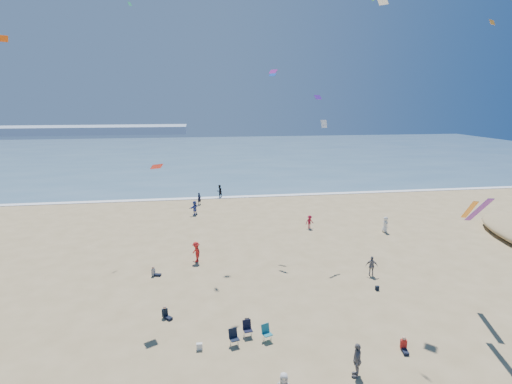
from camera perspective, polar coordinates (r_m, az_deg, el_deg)
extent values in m
cube|color=#476B84|center=(108.50, -7.98, 5.40)|extent=(220.00, 100.00, 0.06)
cube|color=white|center=(59.28, -7.28, -0.86)|extent=(220.00, 1.20, 0.08)
cube|color=#7A8EA8|center=(192.24, -26.69, 7.89)|extent=(110.00, 20.00, 3.20)
imported|color=red|center=(36.29, -8.54, -8.46)|extent=(1.13, 1.38, 1.86)
imported|color=#A3172F|center=(45.43, 7.66, -4.24)|extent=(1.08, 0.78, 1.51)
imported|color=gray|center=(34.63, 16.21, -10.11)|extent=(1.05, 0.75, 1.66)
imported|color=silver|center=(45.91, 17.98, -4.44)|extent=(0.59, 0.88, 1.74)
imported|color=black|center=(59.50, -5.26, 0.13)|extent=(1.16, 1.13, 1.88)
imported|color=black|center=(55.77, -8.10, -0.94)|extent=(0.71, 0.69, 1.63)
imported|color=slate|center=(23.06, 14.23, -22.24)|extent=(0.90, 1.21, 1.91)
imported|color=#384A9B|center=(50.87, -8.76, -2.24)|extent=(1.40, 1.64, 1.78)
cube|color=silver|center=(24.98, -8.09, -21.01)|extent=(0.35, 0.20, 0.40)
cube|color=black|center=(27.04, -1.28, -18.00)|extent=(0.30, 0.22, 0.38)
cube|color=black|center=(32.53, 16.92, -12.99)|extent=(0.28, 0.18, 0.34)
cube|color=silver|center=(34.01, 17.66, 24.54)|extent=(0.90, 0.91, 0.41)
cube|color=#5821A8|center=(38.30, 8.84, 13.24)|extent=(0.84, 0.67, 0.39)
cube|color=#34B369|center=(46.60, -17.59, 24.25)|extent=(0.39, 0.49, 0.38)
cube|color=blue|center=(41.42, 2.39, 16.42)|extent=(0.73, 0.66, 0.33)
cube|color=#8F1E92|center=(40.27, 2.47, 16.83)|extent=(0.81, 0.88, 0.38)
cube|color=red|center=(27.39, -14.01, 3.56)|extent=(0.90, 0.81, 0.37)
cube|color=orange|center=(43.01, 30.68, 20.13)|extent=(0.84, 0.57, 0.43)
cube|color=#DF490B|center=(35.65, -32.57, 18.01)|extent=(0.74, 0.67, 0.45)
cube|color=white|center=(37.57, 9.70, 9.58)|extent=(0.63, 0.38, 0.70)
cube|color=#70279D|center=(27.43, 29.19, -2.28)|extent=(0.35, 3.14, 2.21)
cube|color=orange|center=(31.05, 28.18, -2.26)|extent=(0.35, 2.64, 1.87)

